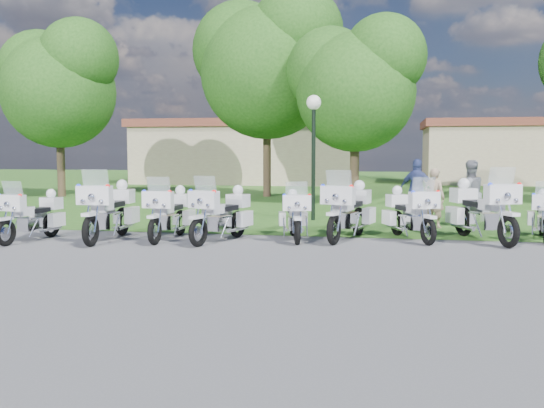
% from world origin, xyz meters
% --- Properties ---
extents(ground, '(100.00, 100.00, 0.00)m').
position_xyz_m(ground, '(0.00, 0.00, 0.00)').
color(ground, '#58585D').
rests_on(ground, ground).
extents(grass_lawn, '(100.00, 48.00, 0.01)m').
position_xyz_m(grass_lawn, '(0.00, 27.00, 0.00)').
color(grass_lawn, '#2B5F1E').
rests_on(grass_lawn, ground).
extents(motorcycle_0, '(0.87, 2.13, 1.43)m').
position_xyz_m(motorcycle_0, '(-5.13, 1.14, 0.60)').
color(motorcycle_0, black).
rests_on(motorcycle_0, ground).
extents(motorcycle_1, '(0.88, 2.53, 1.70)m').
position_xyz_m(motorcycle_1, '(-3.42, 1.59, 0.71)').
color(motorcycle_1, black).
rests_on(motorcycle_1, ground).
extents(motorcycle_2, '(0.75, 2.27, 1.52)m').
position_xyz_m(motorcycle_2, '(-2.06, 1.96, 0.64)').
color(motorcycle_2, black).
rests_on(motorcycle_2, ground).
extents(motorcycle_3, '(1.19, 2.25, 1.56)m').
position_xyz_m(motorcycle_3, '(-0.76, 1.88, 0.65)').
color(motorcycle_3, black).
rests_on(motorcycle_3, ground).
extents(motorcycle_4, '(0.98, 2.08, 1.41)m').
position_xyz_m(motorcycle_4, '(0.86, 2.48, 0.59)').
color(motorcycle_4, black).
rests_on(motorcycle_4, ground).
extents(motorcycle_5, '(1.23, 2.44, 1.68)m').
position_xyz_m(motorcycle_5, '(2.13, 2.76, 0.70)').
color(motorcycle_5, black).
rests_on(motorcycle_5, ground).
extents(motorcycle_6, '(1.31, 2.11, 1.51)m').
position_xyz_m(motorcycle_6, '(3.55, 2.97, 0.63)').
color(motorcycle_6, black).
rests_on(motorcycle_6, ground).
extents(motorcycle_7, '(1.49, 2.46, 1.75)m').
position_xyz_m(motorcycle_7, '(5.18, 3.07, 0.73)').
color(motorcycle_7, black).
rests_on(motorcycle_7, ground).
extents(motorcycle_8, '(0.91, 2.10, 1.42)m').
position_xyz_m(motorcycle_8, '(6.70, 3.63, 0.59)').
color(motorcycle_8, black).
rests_on(motorcycle_8, ground).
extents(lamp_post, '(0.44, 0.44, 3.77)m').
position_xyz_m(lamp_post, '(0.82, 6.50, 2.87)').
color(lamp_post, black).
rests_on(lamp_post, ground).
extents(tree_0, '(5.98, 5.11, 7.98)m').
position_xyz_m(tree_0, '(-11.76, 13.89, 5.28)').
color(tree_0, '#38281C').
rests_on(tree_0, ground).
extents(tree_1, '(7.04, 6.01, 9.39)m').
position_xyz_m(tree_1, '(-2.49, 15.74, 6.22)').
color(tree_1, '#38281C').
rests_on(tree_1, ground).
extents(tree_2, '(5.52, 4.71, 7.35)m').
position_xyz_m(tree_2, '(1.68, 12.67, 4.86)').
color(tree_2, '#38281C').
rests_on(tree_2, ground).
extents(building_west, '(14.56, 8.32, 4.10)m').
position_xyz_m(building_west, '(-6.00, 28.00, 2.07)').
color(building_west, tan).
rests_on(building_west, ground).
extents(building_east, '(11.44, 7.28, 4.10)m').
position_xyz_m(building_east, '(11.00, 30.00, 2.07)').
color(building_east, tan).
rests_on(building_east, ground).
extents(bystander_a, '(0.71, 0.63, 1.63)m').
position_xyz_m(bystander_a, '(4.28, 5.32, 0.82)').
color(bystander_a, gray).
rests_on(bystander_a, ground).
extents(bystander_b, '(1.08, 0.96, 1.84)m').
position_xyz_m(bystander_b, '(5.26, 5.86, 0.92)').
color(bystander_b, gray).
rests_on(bystander_b, ground).
extents(bystander_c, '(1.18, 0.82, 1.85)m').
position_xyz_m(bystander_c, '(3.91, 7.22, 0.93)').
color(bystander_c, navy).
rests_on(bystander_c, ground).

